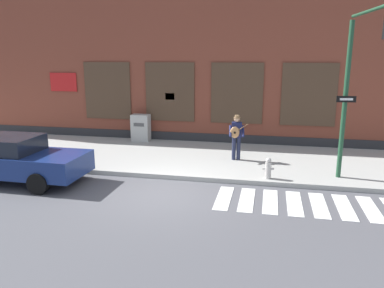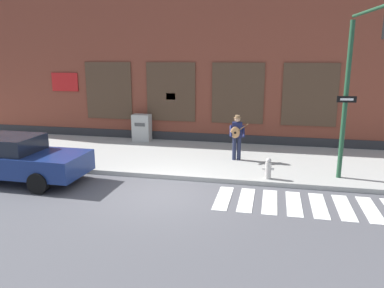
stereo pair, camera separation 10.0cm
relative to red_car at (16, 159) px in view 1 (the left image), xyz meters
name	(u,v)px [view 1 (the left image)]	position (x,y,z in m)	size (l,w,h in m)	color
ground_plane	(164,193)	(5.07, -0.09, -0.77)	(160.00, 160.00, 0.00)	#4C4C51
sidewalk	(191,157)	(5.07, 3.87, -0.69)	(28.00, 5.32, 0.16)	#9E9E99
building_backdrop	(210,52)	(5.07, 8.52, 3.50)	(28.00, 4.06, 8.55)	brown
crosswalk	(319,205)	(9.59, -0.09, -0.76)	(5.78, 1.90, 0.01)	silver
red_car	(16,159)	(0.00, 0.00, 0.00)	(4.62, 2.02, 1.53)	navy
busker	(236,135)	(6.91, 3.62, 0.38)	(0.74, 0.58, 1.74)	#1E233D
traffic_light	(362,68)	(10.57, 0.94, 2.99)	(0.76, 3.35, 5.18)	#1E472D
utility_box	(141,128)	(2.19, 6.08, 0.01)	(0.84, 0.55, 1.25)	#ADADA8
fire_hydrant	(268,168)	(8.15, 1.56, -0.27)	(0.38, 0.20, 0.70)	#B2ADA8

